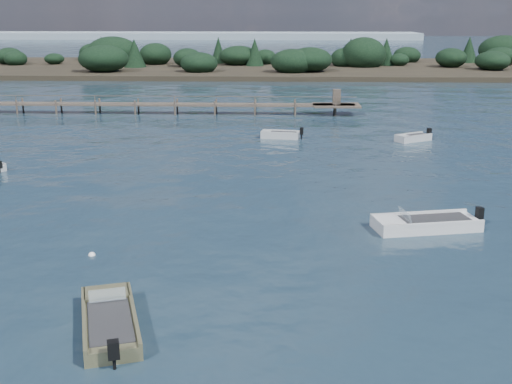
{
  "coord_description": "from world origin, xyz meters",
  "views": [
    {
      "loc": [
        -2.09,
        -20.49,
        10.85
      ],
      "look_at": [
        -3.34,
        14.0,
        1.0
      ],
      "focal_mm": 45.0,
      "sensor_mm": 36.0,
      "label": 1
    }
  ],
  "objects_px": {
    "tender_far_grey_b": "(413,139)",
    "dinghy_mid_white_a": "(426,226)",
    "tender_far_white": "(280,136)",
    "dinghy_near_olive": "(110,324)",
    "jetty": "(97,104)"
  },
  "relations": [
    {
      "from": "dinghy_near_olive",
      "to": "tender_far_white",
      "type": "bearing_deg",
      "value": 80.27
    },
    {
      "from": "dinghy_near_olive",
      "to": "tender_far_grey_b",
      "type": "relative_size",
      "value": 1.59
    },
    {
      "from": "tender_far_white",
      "to": "tender_far_grey_b",
      "type": "height_order",
      "value": "tender_far_white"
    },
    {
      "from": "tender_far_grey_b",
      "to": "dinghy_mid_white_a",
      "type": "distance_m",
      "value": 23.36
    },
    {
      "from": "dinghy_near_olive",
      "to": "dinghy_mid_white_a",
      "type": "bearing_deg",
      "value": 39.72
    },
    {
      "from": "tender_far_white",
      "to": "dinghy_mid_white_a",
      "type": "height_order",
      "value": "dinghy_mid_white_a"
    },
    {
      "from": "dinghy_near_olive",
      "to": "tender_far_grey_b",
      "type": "xyz_separation_m",
      "value": [
        17.39,
        34.21,
        0.0
      ]
    },
    {
      "from": "tender_far_grey_b",
      "to": "jetty",
      "type": "relative_size",
      "value": 0.05
    },
    {
      "from": "dinghy_mid_white_a",
      "to": "jetty",
      "type": "bearing_deg",
      "value": 126.28
    },
    {
      "from": "tender_far_white",
      "to": "dinghy_near_olive",
      "type": "xyz_separation_m",
      "value": [
        -6.01,
        -35.06,
        -0.01
      ]
    },
    {
      "from": "dinghy_near_olive",
      "to": "tender_far_grey_b",
      "type": "height_order",
      "value": "dinghy_near_olive"
    },
    {
      "from": "dinghy_near_olive",
      "to": "tender_far_grey_b",
      "type": "distance_m",
      "value": 38.38
    },
    {
      "from": "tender_far_grey_b",
      "to": "dinghy_mid_white_a",
      "type": "relative_size",
      "value": 0.59
    },
    {
      "from": "tender_far_grey_b",
      "to": "dinghy_mid_white_a",
      "type": "xyz_separation_m",
      "value": [
        -3.93,
        -23.03,
        0.0
      ]
    },
    {
      "from": "dinghy_near_olive",
      "to": "jetty",
      "type": "xyz_separation_m",
      "value": [
        -13.76,
        48.26,
        0.81
      ]
    }
  ]
}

